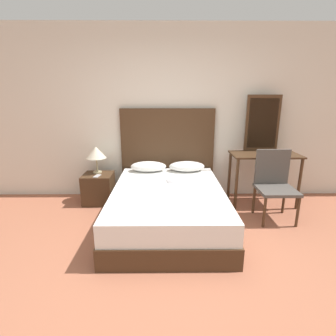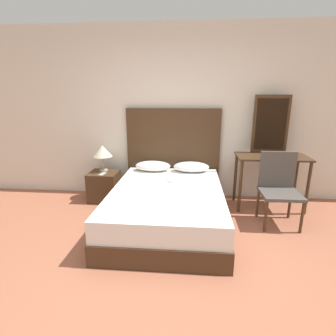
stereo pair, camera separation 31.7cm
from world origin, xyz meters
name	(u,v)px [view 1 (the left image)]	position (x,y,z in m)	size (l,w,h in m)	color
ground_plane	(168,282)	(0.00, 0.00, 0.00)	(16.00, 16.00, 0.00)	#9E5B42
wall_back	(167,115)	(0.00, 2.24, 1.35)	(10.00, 0.06, 2.70)	silver
bed	(168,207)	(0.01, 1.13, 0.24)	(1.43, 2.01, 0.49)	#422B19
headboard	(167,154)	(0.01, 2.16, 0.73)	(1.51, 0.05, 1.45)	#422B19
pillow_left	(148,166)	(-0.29, 1.94, 0.57)	(0.56, 0.31, 0.16)	white
pillow_right	(187,166)	(0.31, 1.94, 0.57)	(0.56, 0.31, 0.16)	white
phone_on_bed	(169,182)	(0.03, 1.41, 0.50)	(0.11, 0.16, 0.01)	#B7B7BC
nightstand	(99,188)	(-1.08, 1.87, 0.23)	(0.45, 0.42, 0.47)	#422B19
table_lamp	(96,153)	(-1.10, 1.95, 0.79)	(0.31, 0.31, 0.42)	tan
phone_on_nightstand	(97,176)	(-1.06, 1.76, 0.47)	(0.10, 0.16, 0.01)	#B7B7BC
vanity_desk	(264,163)	(1.48, 1.81, 0.66)	(1.01, 0.52, 0.80)	#422B19
vanity_mirror	(262,123)	(1.48, 2.04, 1.23)	(0.52, 0.03, 0.86)	#422B19
chair	(274,181)	(1.46, 1.33, 0.52)	(0.49, 0.47, 0.94)	#4C4742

